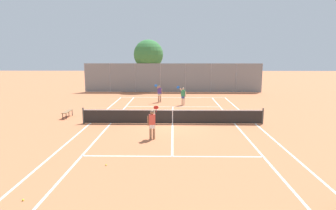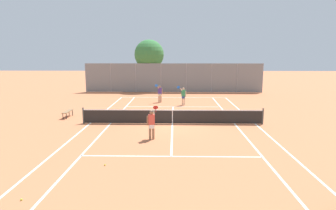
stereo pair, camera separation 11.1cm
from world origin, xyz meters
name	(u,v)px [view 2 (the right image)]	position (x,y,z in m)	size (l,w,h in m)	color
ground_plane	(172,124)	(0.00, 0.00, 0.00)	(120.00, 120.00, 0.00)	#C67047
court_line_markings	(172,124)	(0.00, 0.00, 0.00)	(11.10, 23.90, 0.01)	white
tennis_net	(172,116)	(0.00, 0.00, 0.51)	(12.00, 0.10, 1.07)	#474C47
player_near_side	(152,123)	(-1.10, -3.65, 0.93)	(0.59, 0.79, 1.77)	#936B4C
player_far_left	(160,93)	(-1.27, 8.76, 0.93)	(0.72, 0.72, 1.77)	tan
player_far_right	(183,95)	(0.92, 7.21, 0.93)	(0.87, 0.66, 1.77)	beige
loose_tennis_ball_0	(21,200)	(-4.72, -10.63, 0.03)	(0.07, 0.07, 0.07)	#D1DB33
loose_tennis_ball_1	(105,165)	(-2.75, -7.59, 0.03)	(0.07, 0.07, 0.07)	#D1DB33
courtside_bench	(68,112)	(-7.67, 1.86, 0.41)	(0.36, 1.50, 0.47)	olive
back_fence	(174,78)	(0.00, 16.24, 1.73)	(21.15, 0.08, 3.45)	gray
tree_behind_left	(149,55)	(-2.99, 17.87, 4.37)	(3.62, 3.62, 6.28)	brown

